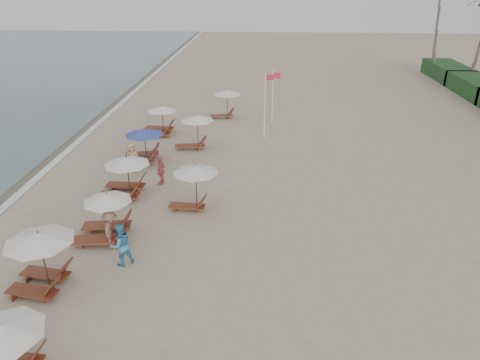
# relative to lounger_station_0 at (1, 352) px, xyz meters

# --- Properties ---
(ground) EXTENTS (160.00, 160.00, 0.00)m
(ground) POSITION_rel_lounger_station_0_xyz_m (5.45, 4.75, -1.12)
(ground) COLOR tan
(ground) RESTS_ON ground
(wet_sand_band) EXTENTS (3.20, 140.00, 0.01)m
(wet_sand_band) POSITION_rel_lounger_station_0_xyz_m (-7.05, 14.75, -1.11)
(wet_sand_band) COLOR #6B5E4C
(wet_sand_band) RESTS_ON ground
(foam_line) EXTENTS (0.50, 140.00, 0.02)m
(foam_line) POSITION_rel_lounger_station_0_xyz_m (-5.75, 14.75, -1.11)
(foam_line) COLOR white
(foam_line) RESTS_ON ground
(lounger_station_0) EXTENTS (2.53, 2.27, 2.12)m
(lounger_station_0) POSITION_rel_lounger_station_0_xyz_m (0.00, 0.00, 0.00)
(lounger_station_0) COLOR brown
(lounger_station_0) RESTS_ON ground
(lounger_station_1) EXTENTS (2.64, 2.44, 2.38)m
(lounger_station_1) POSITION_rel_lounger_station_0_xyz_m (-0.88, 4.08, 0.17)
(lounger_station_1) COLOR brown
(lounger_station_1) RESTS_ON ground
(lounger_station_2) EXTENTS (2.65, 2.19, 2.18)m
(lounger_station_2) POSITION_rel_lounger_station_0_xyz_m (0.26, 7.56, -0.15)
(lounger_station_2) COLOR brown
(lounger_station_2) RESTS_ON ground
(lounger_station_3) EXTENTS (2.73, 2.38, 2.10)m
(lounger_station_3) POSITION_rel_lounger_station_0_xyz_m (-0.09, 11.72, -0.07)
(lounger_station_3) COLOR brown
(lounger_station_3) RESTS_ON ground
(lounger_station_4) EXTENTS (2.75, 2.35, 2.08)m
(lounger_station_4) POSITION_rel_lounger_station_0_xyz_m (-0.35, 16.31, -0.08)
(lounger_station_4) COLOR brown
(lounger_station_4) RESTS_ON ground
(lounger_station_5) EXTENTS (2.63, 2.14, 2.08)m
(lounger_station_5) POSITION_rel_lounger_station_0_xyz_m (-0.42, 21.47, -0.16)
(lounger_station_5) COLOR brown
(lounger_station_5) RESTS_ON ground
(inland_station_0) EXTENTS (2.53, 2.24, 2.22)m
(inland_station_0) POSITION_rel_lounger_station_0_xyz_m (3.71, 10.46, 0.37)
(inland_station_0) COLOR brown
(inland_station_0) RESTS_ON ground
(inland_station_1) EXTENTS (2.71, 2.24, 2.22)m
(inland_station_1) POSITION_rel_lounger_station_0_xyz_m (2.55, 18.73, 0.25)
(inland_station_1) COLOR brown
(inland_station_1) RESTS_ON ground
(inland_station_2) EXTENTS (2.59, 2.24, 2.22)m
(inland_station_2) POSITION_rel_lounger_station_0_xyz_m (4.01, 25.76, 0.34)
(inland_station_2) COLOR brown
(inland_station_2) RESTS_ON ground
(beachgoer_mid_a) EXTENTS (1.12, 1.09, 1.82)m
(beachgoer_mid_a) POSITION_rel_lounger_station_0_xyz_m (1.58, 5.71, -0.21)
(beachgoer_mid_a) COLOR teal
(beachgoer_mid_a) RESTS_ON ground
(beachgoer_mid_b) EXTENTS (0.77, 1.17, 1.71)m
(beachgoer_mid_b) POSITION_rel_lounger_station_0_xyz_m (0.81, 6.85, -0.27)
(beachgoer_mid_b) COLOR brown
(beachgoer_mid_b) RESTS_ON ground
(beachgoer_far_a) EXTENTS (0.53, 0.99, 1.60)m
(beachgoer_far_a) POSITION_rel_lounger_station_0_xyz_m (1.54, 13.13, -0.32)
(beachgoer_far_a) COLOR #B84B49
(beachgoer_far_a) RESTS_ON ground
(beachgoer_far_b) EXTENTS (1.01, 1.02, 1.78)m
(beachgoer_far_b) POSITION_rel_lounger_station_0_xyz_m (-0.47, 14.70, -0.23)
(beachgoer_far_b) COLOR tan
(beachgoer_far_b) RESTS_ON ground
(flag_pole_near) EXTENTS (0.60, 0.08, 4.68)m
(flag_pole_near) POSITION_rel_lounger_station_0_xyz_m (7.20, 21.01, 1.47)
(flag_pole_near) COLOR silver
(flag_pole_near) RESTS_ON ground
(flag_pole_far) EXTENTS (0.60, 0.08, 4.12)m
(flag_pole_far) POSITION_rel_lounger_station_0_xyz_m (7.79, 24.44, 1.18)
(flag_pole_far) COLOR silver
(flag_pole_far) RESTS_ON ground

